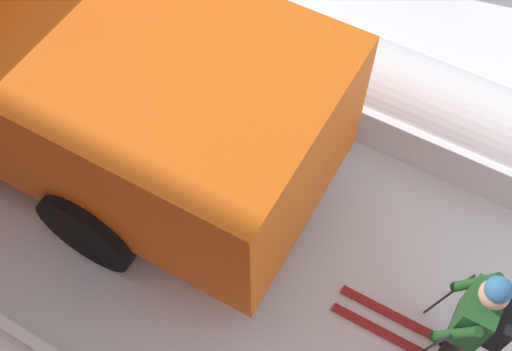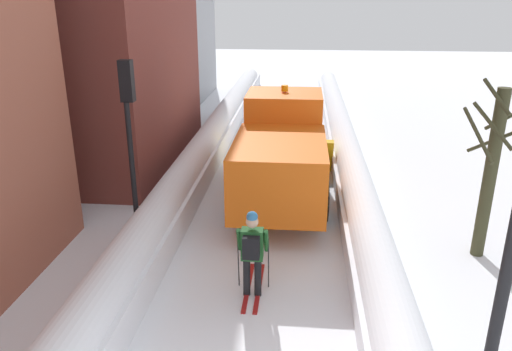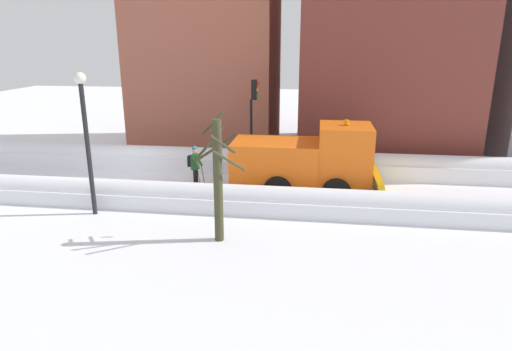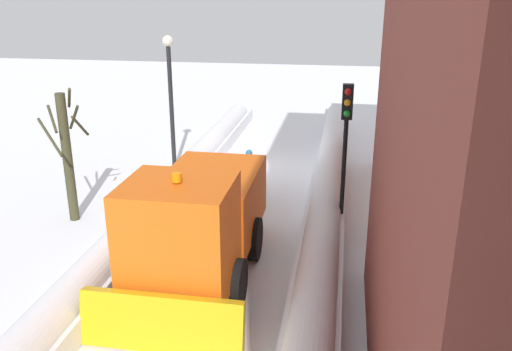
{
  "view_description": "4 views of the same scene",
  "coord_description": "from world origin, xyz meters",
  "px_view_note": "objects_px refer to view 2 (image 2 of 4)",
  "views": [
    {
      "loc": [
        -2.42,
        4.33,
        6.18
      ],
      "look_at": [
        0.27,
        5.85,
        1.18
      ],
      "focal_mm": 43.47,
      "sensor_mm": 36.0,
      "label": 1
    },
    {
      "loc": [
        0.86,
        -4.79,
        5.6
      ],
      "look_at": [
        -0.23,
        6.92,
        1.29
      ],
      "focal_mm": 34.75,
      "sensor_mm": 36.0,
      "label": 2
    },
    {
      "loc": [
        17.47,
        8.58,
        6.02
      ],
      "look_at": [
        1.04,
        6.3,
        0.96
      ],
      "focal_mm": 31.19,
      "sensor_mm": 36.0,
      "label": 3
    },
    {
      "loc": [
        -2.85,
        19.19,
        6.55
      ],
      "look_at": [
        -0.41,
        4.75,
        1.39
      ],
      "focal_mm": 37.2,
      "sensor_mm": 36.0,
      "label": 4
    }
  ],
  "objects_px": {
    "traffic_light_pole": "(129,119)",
    "plow_truck": "(282,153)",
    "skier": "(252,250)",
    "bare_tree_near": "(490,170)"
  },
  "relations": [
    {
      "from": "traffic_light_pole",
      "to": "bare_tree_near",
      "type": "distance_m",
      "value": 7.95
    },
    {
      "from": "plow_truck",
      "to": "bare_tree_near",
      "type": "relative_size",
      "value": 1.49
    },
    {
      "from": "plow_truck",
      "to": "traffic_light_pole",
      "type": "xyz_separation_m",
      "value": [
        -3.28,
        -2.69,
        1.54
      ]
    },
    {
      "from": "skier",
      "to": "traffic_light_pole",
      "type": "height_order",
      "value": "traffic_light_pole"
    },
    {
      "from": "traffic_light_pole",
      "to": "plow_truck",
      "type": "bearing_deg",
      "value": 39.32
    },
    {
      "from": "skier",
      "to": "bare_tree_near",
      "type": "distance_m",
      "value": 5.49
    },
    {
      "from": "skier",
      "to": "traffic_light_pole",
      "type": "bearing_deg",
      "value": 144.92
    },
    {
      "from": "skier",
      "to": "traffic_light_pole",
      "type": "xyz_separation_m",
      "value": [
        -2.94,
        2.06,
        2.01
      ]
    },
    {
      "from": "plow_truck",
      "to": "traffic_light_pole",
      "type": "distance_m",
      "value": 4.52
    },
    {
      "from": "skier",
      "to": "bare_tree_near",
      "type": "xyz_separation_m",
      "value": [
        4.95,
        2.12,
        1.04
      ]
    }
  ]
}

